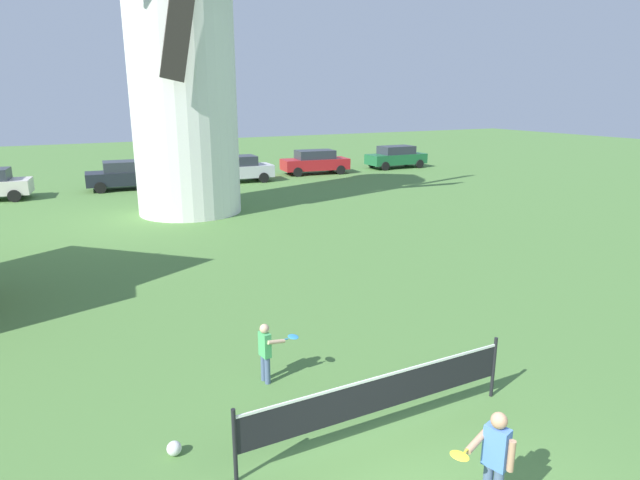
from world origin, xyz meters
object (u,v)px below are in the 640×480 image
player_far (266,349)px  tennis_net (381,394)px  stray_ball (174,448)px  parked_car_green (396,157)px  player_near (495,456)px  parked_car_silver (235,169)px  windmill (180,40)px  parked_car_black (127,175)px  parked_car_red (315,162)px

player_far → tennis_net: bearing=-66.9°
stray_ball → parked_car_green: 32.71m
player_near → parked_car_silver: parked_car_silver is taller
windmill → parked_car_green: bearing=26.0°
tennis_net → windmill: bearing=85.0°
windmill → parked_car_black: windmill is taller
player_far → parked_car_black: (0.92, 22.86, 0.17)m
parked_car_red → parked_car_green: same height
player_near → parked_car_green: 33.02m
stray_ball → parked_car_green: (21.33, 24.78, 0.70)m
player_near → parked_car_silver: (5.66, 26.67, 0.04)m
windmill → stray_ball: 18.58m
parked_car_green → player_near: bearing=-123.1°
windmill → parked_car_red: windmill is taller
parked_car_black → parked_car_red: (11.92, 0.58, 0.00)m
player_far → player_near: bearing=-72.4°
player_near → stray_ball: size_ratio=6.34×
stray_ball → windmill: bearing=74.9°
windmill → parked_car_red: size_ratio=3.50×
parked_car_green → parked_car_silver: bearing=-175.4°
stray_ball → parked_car_silver: parked_car_silver is taller
player_near → player_far: bearing=107.6°
player_far → parked_car_green: 30.43m
windmill → stray_ball: (-4.46, -16.57, -7.12)m
windmill → parked_car_red: (10.35, 8.18, -6.42)m
player_near → parked_car_green: bearing=56.9°
player_near → parked_car_silver: bearing=78.0°
player_far → stray_ball: player_far is taller
windmill → parked_car_black: bearing=101.7°
stray_ball → parked_car_black: parked_car_black is taller
tennis_net → player_far: player_far is taller
player_near → stray_ball: (-3.30, 2.88, -0.66)m
windmill → parked_car_silver: windmill is taller
parked_car_red → parked_car_green: (6.52, 0.04, -0.00)m
player_far → parked_car_red: parked_car_red is taller
windmill → player_far: windmill is taller
tennis_net → parked_car_red: (11.88, 25.68, 0.13)m
windmill → stray_ball: size_ratio=74.25×
player_far → windmill: bearing=80.7°
parked_car_black → stray_ball: bearing=-96.8°
tennis_net → stray_ball: size_ratio=21.85×
player_near → stray_ball: bearing=138.9°
player_far → parked_car_silver: bearing=72.7°
player_near → parked_car_black: size_ratio=0.31×
windmill → stray_ball: bearing=-105.1°
tennis_net → parked_car_red: 28.30m
parked_car_black → parked_car_red: 11.93m
windmill → parked_car_green: size_ratio=3.68×
player_far → parked_car_red: size_ratio=0.25×
windmill → stray_ball: windmill is taller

